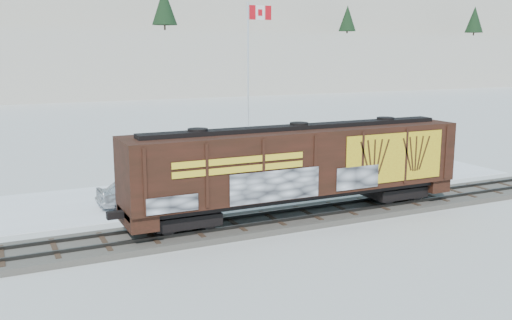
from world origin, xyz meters
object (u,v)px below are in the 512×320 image
car_white (201,185)px  car_dark (340,169)px  hopper_railcar (299,164)px  flagpole (250,106)px  car_silver (140,191)px

car_white → car_dark: car_white is taller
hopper_railcar → car_dark: size_ratio=3.69×
flagpole → car_white: bearing=-130.4°
car_silver → hopper_railcar: bearing=-137.7°
car_dark → car_silver: bearing=84.0°
car_silver → car_white: 3.47m
car_white → car_dark: 9.96m
hopper_railcar → car_silver: (-6.31, 6.13, -2.03)m
car_silver → car_dark: car_silver is taller
hopper_railcar → car_dark: 10.07m
flagpole → car_dark: (3.26, -7.00, -3.61)m
car_dark → hopper_railcar: bearing=125.0°
flagpole → car_silver: 13.20m
car_silver → car_white: (3.46, -0.13, -0.02)m
hopper_railcar → flagpole: 14.43m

